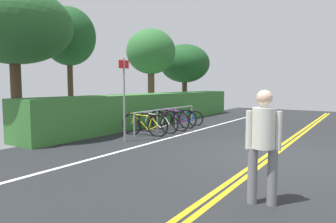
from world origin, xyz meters
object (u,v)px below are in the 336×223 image
Objects in this scene: tree_near_left at (13,26)px; bicycle_2 at (169,120)px; bicycle_4 at (184,118)px; tree_mid at (69,37)px; bicycle_3 at (175,118)px; tree_far_right at (151,52)px; sign_post_near at (124,92)px; tree_extra at (185,64)px; bicycle_0 at (145,125)px; pedestrian at (263,139)px; bicycle_1 at (157,123)px; bike_rack at (167,114)px.

bicycle_2 is at bearing -35.38° from tree_near_left.
tree_mid is at bearing 127.30° from bicycle_4.
tree_far_right is at bearing 50.88° from bicycle_3.
sign_post_near is 0.53× the size of tree_near_left.
bicycle_2 is 0.44× the size of tree_extra.
bicycle_0 is 1.07× the size of pedestrian.
pedestrian is (-6.75, -5.23, 0.63)m from bicycle_4.
tree_far_right is at bearing 44.91° from bicycle_2.
bicycle_4 is at bearing 37.81° from pedestrian.
tree_near_left is 0.98× the size of tree_mid.
tree_extra reaches higher than pedestrian.
sign_post_near is at bearing -175.15° from bicycle_1.
tree_near_left reaches higher than bicycle_0.
pedestrian is 5.54m from sign_post_near.
sign_post_near is (-1.94, -0.16, 1.14)m from bicycle_1.
tree_near_left is (-4.92, 2.80, 3.13)m from bicycle_3.
bike_rack is at bearing -175.57° from bicycle_4.
tree_far_right is at bearing 1.44° from tree_near_left.
bicycle_1 is at bearing 177.46° from bicycle_2.
bicycle_4 is 4.34m from sign_post_near.
tree_mid is (0.15, 3.93, 3.25)m from bicycle_0.
sign_post_near reaches higher than bicycle_3.
tree_mid is (-0.60, 3.91, 3.27)m from bicycle_1.
bike_rack is at bearing 3.63° from bicycle_0.
bicycle_3 reaches higher than bicycle_1.
bicycle_0 is 0.38× the size of tree_near_left.
tree_near_left reaches higher than bicycle_3.
bicycle_0 is at bearing -145.91° from tree_far_right.
bike_rack is at bearing 44.09° from pedestrian.
bike_rack is 1.58× the size of sign_post_near.
bicycle_0 is 2.22m from bicycle_3.
bicycle_4 is at bearing -150.17° from tree_extra.
bicycle_0 is 5.09m from tree_near_left.
bicycle_0 is (-1.53, -0.10, -0.22)m from bike_rack.
tree_mid is 1.06× the size of tree_far_right.
bicycle_2 is at bearing -2.54° from bicycle_1.
bicycle_2 is 0.39× the size of tree_far_right.
pedestrian reaches higher than bicycle_3.
bicycle_2 is (-0.05, -0.11, -0.22)m from bike_rack.
tree_far_right reaches higher than bike_rack.
bicycle_1 is 5.14m from tree_mid.
bicycle_1 is at bearing -175.00° from bicycle_4.
bicycle_1 is at bearing 1.15° from bicycle_0.
bicycle_1 is 0.95× the size of bicycle_3.
tree_extra reaches higher than bicycle_3.
bicycle_1 is 5.53m from tree_near_left.
bicycle_0 is 0.95× the size of bicycle_3.
bicycle_4 is at bearing -52.70° from tree_mid.
bicycle_2 is (0.71, -0.03, 0.02)m from bicycle_1.
tree_near_left is 3.03m from tree_mid.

